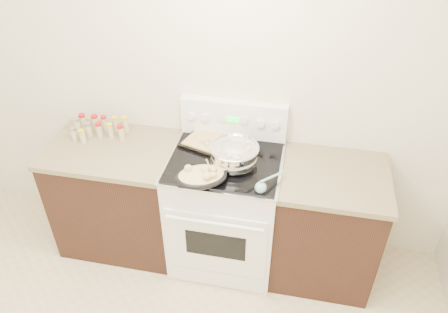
# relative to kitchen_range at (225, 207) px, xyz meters

# --- Properties ---
(room_shell) EXTENTS (4.10, 3.60, 2.75)m
(room_shell) POSITION_rel_kitchen_range_xyz_m (-0.35, -1.42, 1.21)
(room_shell) COLOR beige
(room_shell) RESTS_ON ground
(counter_left) EXTENTS (0.93, 0.67, 0.92)m
(counter_left) POSITION_rel_kitchen_range_xyz_m (-0.83, 0.01, -0.03)
(counter_left) COLOR black
(counter_left) RESTS_ON ground
(counter_right) EXTENTS (0.73, 0.67, 0.92)m
(counter_right) POSITION_rel_kitchen_range_xyz_m (0.73, 0.01, -0.03)
(counter_right) COLOR black
(counter_right) RESTS_ON ground
(kitchen_range) EXTENTS (0.78, 0.73, 1.22)m
(kitchen_range) POSITION_rel_kitchen_range_xyz_m (0.00, 0.00, 0.00)
(kitchen_range) COLOR white
(kitchen_range) RESTS_ON ground
(mixing_bowl) EXTENTS (0.33, 0.33, 0.19)m
(mixing_bowl) POSITION_rel_kitchen_range_xyz_m (0.07, -0.06, 0.53)
(mixing_bowl) COLOR silver
(mixing_bowl) RESTS_ON kitchen_range
(roasting_pan) EXTENTS (0.40, 0.34, 0.12)m
(roasting_pan) POSITION_rel_kitchen_range_xyz_m (-0.10, -0.27, 0.50)
(roasting_pan) COLOR black
(roasting_pan) RESTS_ON kitchen_range
(baking_sheet) EXTENTS (0.49, 0.41, 0.06)m
(baking_sheet) POSITION_rel_kitchen_range_xyz_m (-0.11, 0.14, 0.47)
(baking_sheet) COLOR black
(baking_sheet) RESTS_ON kitchen_range
(wooden_spoon) EXTENTS (0.14, 0.23, 0.04)m
(wooden_spoon) POSITION_rel_kitchen_range_xyz_m (-0.10, -0.22, 0.46)
(wooden_spoon) COLOR #AC714E
(wooden_spoon) RESTS_ON kitchen_range
(blue_ladle) EXTENTS (0.17, 0.23, 0.09)m
(blue_ladle) POSITION_rel_kitchen_range_xyz_m (0.29, -0.27, 0.48)
(blue_ladle) COLOR #79ADB5
(blue_ladle) RESTS_ON kitchen_range
(spice_jars) EXTENTS (0.39, 0.24, 0.13)m
(spice_jars) POSITION_rel_kitchen_range_xyz_m (-0.99, 0.14, 0.49)
(spice_jars) COLOR #BFB28C
(spice_jars) RESTS_ON counter_left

